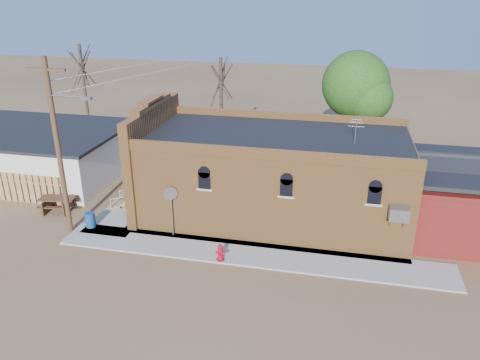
% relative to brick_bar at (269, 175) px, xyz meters
% --- Properties ---
extents(ground, '(120.00, 120.00, 0.00)m').
position_rel_brick_bar_xyz_m(ground, '(-1.64, -5.49, -2.34)').
color(ground, brown).
rests_on(ground, ground).
extents(sidewalk_south, '(19.00, 2.20, 0.08)m').
position_rel_brick_bar_xyz_m(sidewalk_south, '(-0.14, -4.59, -2.30)').
color(sidewalk_south, '#9E9991').
rests_on(sidewalk_south, ground).
extents(sidewalk_west, '(2.60, 10.00, 0.08)m').
position_rel_brick_bar_xyz_m(sidewalk_west, '(-7.94, 0.51, -2.30)').
color(sidewalk_west, '#9E9991').
rests_on(sidewalk_west, ground).
extents(brick_bar, '(16.40, 7.97, 6.30)m').
position_rel_brick_bar_xyz_m(brick_bar, '(0.00, 0.00, 0.00)').
color(brick_bar, '#A46A32').
rests_on(brick_bar, ground).
extents(red_shed, '(5.40, 6.40, 4.30)m').
position_rel_brick_bar_xyz_m(red_shed, '(9.86, 0.01, -0.07)').
color(red_shed, '#601E10').
rests_on(red_shed, ground).
extents(wood_fence, '(5.20, 0.10, 1.80)m').
position_rel_brick_bar_xyz_m(wood_fence, '(-14.44, -1.69, -1.44)').
color(wood_fence, '#9A7845').
rests_on(wood_fence, ground).
extents(utility_pole, '(3.12, 0.26, 9.00)m').
position_rel_brick_bar_xyz_m(utility_pole, '(-9.79, -4.29, 2.43)').
color(utility_pole, '#4A2C1D').
rests_on(utility_pole, ground).
extents(tree_bare_near, '(2.80, 2.80, 7.65)m').
position_rel_brick_bar_xyz_m(tree_bare_near, '(-4.64, 7.51, 3.62)').
color(tree_bare_near, '#433726').
rests_on(tree_bare_near, ground).
extents(tree_bare_far, '(2.80, 2.80, 8.16)m').
position_rel_brick_bar_xyz_m(tree_bare_far, '(-15.64, 8.51, 4.02)').
color(tree_bare_far, '#433726').
rests_on(tree_bare_far, ground).
extents(tree_leafy, '(4.40, 4.40, 8.15)m').
position_rel_brick_bar_xyz_m(tree_leafy, '(4.36, 8.01, 3.59)').
color(tree_leafy, '#433726').
rests_on(tree_leafy, ground).
extents(fire_hydrant, '(0.49, 0.48, 0.84)m').
position_rel_brick_bar_xyz_m(fire_hydrant, '(-1.38, -5.50, -1.85)').
color(fire_hydrant, '#A40921').
rests_on(fire_hydrant, sidewalk_south).
extents(stop_sign, '(0.67, 0.41, 2.71)m').
position_rel_brick_bar_xyz_m(stop_sign, '(-4.36, -3.69, -0.18)').
color(stop_sign, gray).
rests_on(stop_sign, sidewalk_south).
extents(trash_barrel, '(0.64, 0.64, 0.80)m').
position_rel_brick_bar_xyz_m(trash_barrel, '(-8.94, -3.78, -1.86)').
color(trash_barrel, navy).
rests_on(trash_barrel, sidewalk_west).
extents(picnic_table, '(2.19, 1.79, 0.82)m').
position_rel_brick_bar_xyz_m(picnic_table, '(-11.78, -2.29, -1.80)').
color(picnic_table, '#4B301E').
rests_on(picnic_table, ground).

